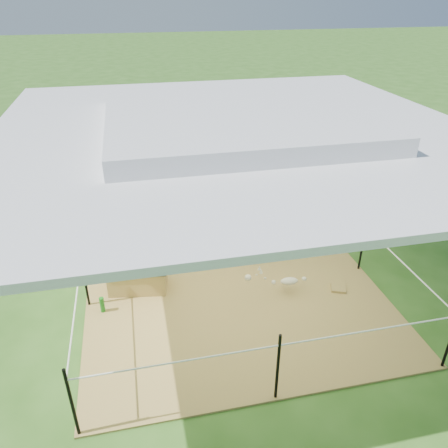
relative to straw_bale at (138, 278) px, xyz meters
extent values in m
plane|color=#2D5919|center=(1.49, -0.24, -0.23)|extent=(90.00, 90.00, 0.00)
cube|color=brown|center=(1.49, -0.24, -0.21)|extent=(4.60, 4.60, 0.03)
cylinder|color=silver|center=(-1.51, 2.76, 1.07)|extent=(0.07, 0.07, 2.60)
cylinder|color=silver|center=(4.49, 2.76, 1.07)|extent=(0.07, 0.07, 2.60)
cube|color=white|center=(1.49, -0.24, 2.41)|extent=(6.30, 6.30, 0.08)
cube|color=white|center=(1.49, -0.24, 2.56)|extent=(3.30, 3.30, 0.22)
cylinder|color=black|center=(-0.76, 2.01, 0.27)|extent=(0.04, 0.04, 1.00)
cylinder|color=black|center=(1.49, 2.01, 0.27)|extent=(0.04, 0.04, 1.00)
cylinder|color=black|center=(3.74, 2.01, 0.27)|extent=(0.04, 0.04, 1.00)
cylinder|color=black|center=(-0.76, -0.24, 0.27)|extent=(0.04, 0.04, 1.00)
cylinder|color=black|center=(3.74, -0.24, 0.27)|extent=(0.04, 0.04, 1.00)
cylinder|color=black|center=(-0.76, -2.49, 0.27)|extent=(0.04, 0.04, 1.00)
cylinder|color=black|center=(1.49, -2.49, 0.27)|extent=(0.04, 0.04, 1.00)
cylinder|color=white|center=(1.49, 2.01, 0.62)|extent=(4.50, 0.02, 0.02)
cylinder|color=white|center=(1.49, -2.49, 0.62)|extent=(4.50, 0.02, 0.02)
cylinder|color=white|center=(3.74, -0.24, 0.62)|extent=(0.02, 4.50, 0.02)
cylinder|color=white|center=(-0.76, -0.24, 0.62)|extent=(0.02, 4.50, 0.02)
cube|color=olive|center=(0.00, 0.00, 0.00)|extent=(0.96, 0.59, 0.40)
cube|color=black|center=(0.00, 0.00, 0.22)|extent=(1.02, 0.65, 0.05)
imported|color=#A71F10|center=(0.10, 0.00, 0.74)|extent=(0.32, 0.43, 1.08)
cylinder|color=#197018|center=(-0.55, -0.45, -0.07)|extent=(0.08, 0.08, 0.25)
imported|color=#48484C|center=(2.07, 0.65, 0.28)|extent=(1.21, 0.68, 0.97)
cylinder|color=pink|center=(2.07, 0.65, 0.84)|extent=(0.30, 0.30, 0.14)
cylinder|color=#1850B4|center=(5.16, 5.86, 0.18)|extent=(0.67, 0.67, 0.81)
cube|color=brown|center=(3.78, 7.46, 0.09)|extent=(1.55, 1.12, 0.64)
cube|color=#54321D|center=(6.87, 8.37, 0.19)|extent=(2.15, 1.67, 0.83)
imported|color=#387AD2|center=(3.83, 7.06, 0.31)|extent=(0.59, 0.50, 1.08)
camera|label=1|loc=(0.12, -5.84, 4.10)|focal=35.00mm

